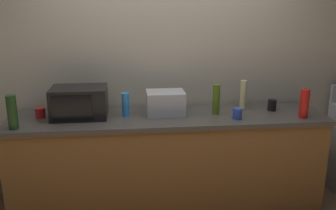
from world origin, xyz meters
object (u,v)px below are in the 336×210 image
at_px(toaster_oven, 165,103).
at_px(bottle_hot_sauce, 304,104).
at_px(bottle_olive_oil, 216,99).
at_px(mug_black, 272,105).
at_px(mug_blue, 237,114).
at_px(mug_red, 40,113).
at_px(bottle_wine, 12,112).
at_px(bottle_vinegar, 243,95).
at_px(microwave, 79,102).
at_px(bottle_spray_cleaner, 126,105).

bearing_deg(toaster_oven, bottle_hot_sauce, -11.32).
bearing_deg(bottle_olive_oil, mug_black, 5.83).
bearing_deg(mug_blue, mug_red, 172.78).
bearing_deg(mug_black, bottle_wine, -173.08).
height_order(toaster_oven, bottle_olive_oil, bottle_olive_oil).
bearing_deg(mug_red, bottle_vinegar, 2.93).
relative_size(bottle_wine, mug_blue, 2.84).
relative_size(bottle_olive_oil, mug_black, 2.64).
bearing_deg(mug_blue, toaster_oven, 160.27).
bearing_deg(bottle_olive_oil, bottle_hot_sauce, -13.85).
xyz_separation_m(bottle_hot_sauce, mug_red, (-2.31, 0.24, -0.08)).
xyz_separation_m(mug_blue, mug_red, (-1.72, 0.22, -0.00)).
bearing_deg(mug_black, mug_blue, -151.38).
height_order(microwave, mug_black, microwave).
bearing_deg(bottle_wine, mug_black, 6.92).
distance_m(bottle_hot_sauce, bottle_olive_oil, 0.77).
xyz_separation_m(toaster_oven, bottle_olive_oil, (0.46, -0.06, 0.03)).
distance_m(toaster_oven, bottle_hot_sauce, 1.22).
bearing_deg(mug_red, bottle_olive_oil, -2.05).
distance_m(microwave, bottle_wine, 0.56).
bearing_deg(mug_black, toaster_oven, 179.99).
bearing_deg(toaster_oven, microwave, -179.09).
bearing_deg(bottle_vinegar, bottle_hot_sauce, -36.93).
relative_size(bottle_vinegar, mug_red, 3.03).
distance_m(bottle_olive_oil, mug_red, 1.57).
height_order(microwave, bottle_vinegar, bottle_vinegar).
height_order(bottle_vinegar, bottle_olive_oil, bottle_olive_oil).
bearing_deg(mug_black, bottle_spray_cleaner, -178.76).
height_order(bottle_hot_sauce, bottle_olive_oil, bottle_olive_oil).
bearing_deg(bottle_olive_oil, microwave, 177.92).
height_order(bottle_olive_oil, mug_blue, bottle_olive_oil).
distance_m(microwave, bottle_vinegar, 1.52).
relative_size(microwave, mug_blue, 4.90).
relative_size(toaster_oven, mug_blue, 3.47).
bearing_deg(microwave, bottle_vinegar, 4.04).
xyz_separation_m(bottle_wine, mug_black, (2.27, 0.28, -0.09)).
distance_m(bottle_vinegar, bottle_olive_oil, 0.34).
distance_m(bottle_spray_cleaner, mug_black, 1.37).
distance_m(bottle_vinegar, mug_blue, 0.36).
bearing_deg(mug_blue, bottle_spray_cleaner, 168.99).
bearing_deg(toaster_oven, bottle_wine, -167.67).
height_order(bottle_spray_cleaner, mug_red, bottle_spray_cleaner).
bearing_deg(bottle_spray_cleaner, microwave, 177.52).
height_order(bottle_vinegar, mug_blue, bottle_vinegar).
bearing_deg(bottle_hot_sauce, mug_red, 174.08).
bearing_deg(bottle_hot_sauce, microwave, 173.38).
relative_size(bottle_hot_sauce, bottle_olive_oil, 0.93).
bearing_deg(bottle_wine, bottle_hot_sauce, 0.81).
bearing_deg(microwave, bottle_wine, -151.95).
relative_size(bottle_olive_oil, mug_blue, 2.82).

